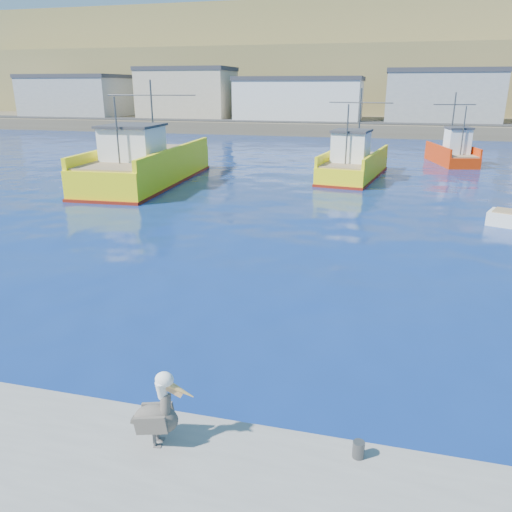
% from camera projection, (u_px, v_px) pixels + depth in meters
% --- Properties ---
extents(ground, '(260.00, 260.00, 0.00)m').
position_uv_depth(ground, '(242.00, 358.00, 12.32)').
color(ground, navy).
rests_on(ground, ground).
extents(dock_bollards, '(36.20, 0.20, 0.30)m').
position_uv_depth(dock_bollards, '(221.00, 426.00, 8.85)').
color(dock_bollards, '#4C4C4C').
rests_on(dock_bollards, dock).
extents(far_shore, '(200.00, 81.00, 24.00)m').
position_uv_depth(far_shore, '(378.00, 74.00, 109.52)').
color(far_shore, brown).
rests_on(far_shore, ground).
extents(trawler_yellow_a, '(6.41, 14.25, 6.86)m').
position_uv_depth(trawler_yellow_a, '(146.00, 166.00, 34.24)').
color(trawler_yellow_a, '#FCEC10').
rests_on(trawler_yellow_a, ground).
extents(trawler_yellow_b, '(4.82, 10.14, 6.32)m').
position_uv_depth(trawler_yellow_b, '(353.00, 164.00, 36.32)').
color(trawler_yellow_b, '#FCEC10').
rests_on(trawler_yellow_b, ground).
extents(boat_orange, '(3.99, 7.21, 5.89)m').
position_uv_depth(boat_orange, '(453.00, 153.00, 42.76)').
color(boat_orange, red).
rests_on(boat_orange, ground).
extents(skiff_left, '(3.59, 1.64, 0.75)m').
position_uv_depth(skiff_left, '(130.00, 176.00, 35.89)').
color(skiff_left, silver).
rests_on(skiff_left, ground).
extents(pelican, '(1.16, 0.55, 1.42)m').
position_uv_depth(pelican, '(158.00, 413.00, 8.46)').
color(pelican, '#595451').
rests_on(pelican, dock).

